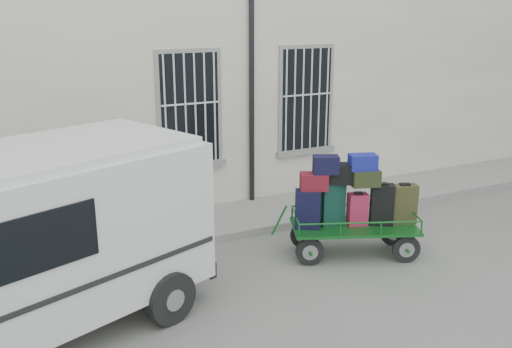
{
  "coord_description": "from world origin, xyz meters",
  "views": [
    {
      "loc": [
        -4.2,
        -7.71,
        4.22
      ],
      "look_at": [
        0.1,
        1.0,
        1.35
      ],
      "focal_mm": 40.0,
      "sensor_mm": 36.0,
      "label": 1
    }
  ],
  "objects": [
    {
      "name": "luggage_cart",
      "position": [
        1.38,
        -0.13,
        0.93
      ],
      "size": [
        2.53,
        1.72,
        1.83
      ],
      "rotation": [
        0.0,
        0.0,
        -0.39
      ],
      "color": "black",
      "rests_on": "ground"
    },
    {
      "name": "sidewalk",
      "position": [
        0.0,
        2.2,
        0.07
      ],
      "size": [
        24.0,
        1.7,
        0.15
      ],
      "primitive_type": "cube",
      "color": "gray",
      "rests_on": "ground"
    },
    {
      "name": "van",
      "position": [
        -4.02,
        -0.49,
        1.44
      ],
      "size": [
        5.37,
        3.68,
        2.51
      ],
      "rotation": [
        0.0,
        0.0,
        0.36
      ],
      "color": "white",
      "rests_on": "ground"
    },
    {
      "name": "ground",
      "position": [
        0.0,
        0.0,
        0.0
      ],
      "size": [
        80.0,
        80.0,
        0.0
      ],
      "primitive_type": "plane",
      "color": "slate",
      "rests_on": "ground"
    },
    {
      "name": "building",
      "position": [
        0.0,
        5.5,
        3.0
      ],
      "size": [
        24.0,
        5.15,
        6.0
      ],
      "color": "beige",
      "rests_on": "ground"
    }
  ]
}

